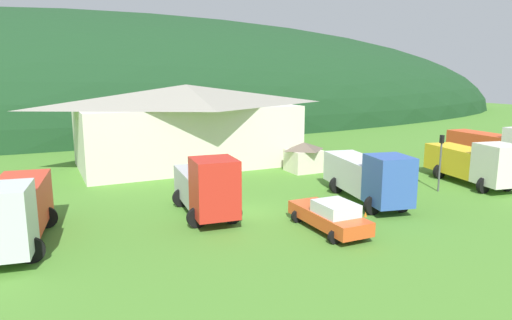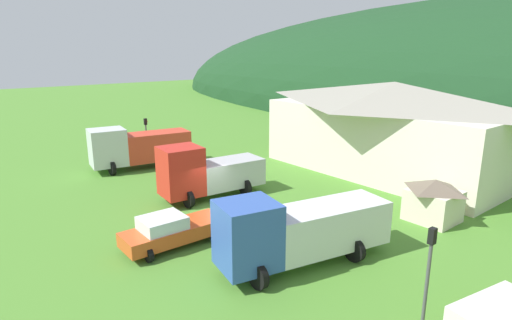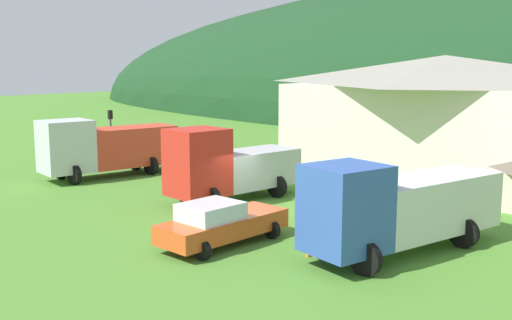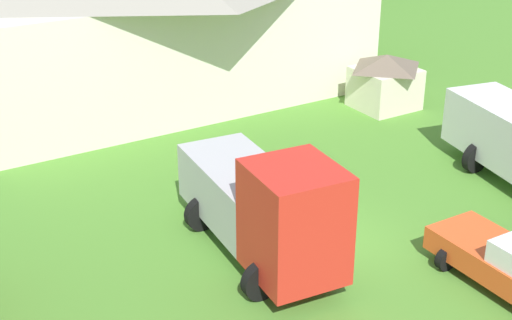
% 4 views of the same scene
% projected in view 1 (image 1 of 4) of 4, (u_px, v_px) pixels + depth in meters
% --- Properties ---
extents(ground_plane, '(200.00, 200.00, 0.00)m').
position_uv_depth(ground_plane, '(247.00, 213.00, 26.84)').
color(ground_plane, '#4C842D').
extents(forested_hill_backdrop, '(172.79, 60.00, 35.34)m').
position_uv_depth(forested_hill_backdrop, '(106.00, 121.00, 77.57)').
color(forested_hill_backdrop, '#193D1E').
rests_on(forested_hill_backdrop, ground).
extents(depot_building, '(19.66, 10.64, 7.07)m').
position_uv_depth(depot_building, '(187.00, 124.00, 40.46)').
color(depot_building, silver).
rests_on(depot_building, ground).
extents(play_shed_cream, '(2.75, 2.58, 2.45)m').
position_uv_depth(play_shed_cream, '(304.00, 156.00, 37.89)').
color(play_shed_cream, beige).
rests_on(play_shed_cream, ground).
extents(tow_truck_silver, '(3.83, 8.18, 3.46)m').
position_uv_depth(tow_truck_silver, '(13.00, 209.00, 21.35)').
color(tow_truck_silver, silver).
rests_on(tow_truck_silver, ground).
extents(crane_truck_red, '(3.44, 7.11, 3.65)m').
position_uv_depth(crane_truck_red, '(207.00, 186.00, 25.85)').
color(crane_truck_red, red).
rests_on(crane_truck_red, ground).
extents(box_truck_blue, '(4.00, 8.52, 3.41)m').
position_uv_depth(box_truck_blue, '(368.00, 175.00, 28.80)').
color(box_truck_blue, '#3356AD').
rests_on(box_truck_blue, ground).
extents(heavy_rig_striped, '(3.90, 7.97, 3.33)m').
position_uv_depth(heavy_rig_striped, '(474.00, 162.00, 33.21)').
color(heavy_rig_striped, silver).
rests_on(heavy_rig_striped, ground).
extents(heavy_rig_white, '(3.35, 8.51, 3.73)m').
position_uv_depth(heavy_rig_white, '(497.00, 147.00, 39.06)').
color(heavy_rig_white, white).
rests_on(heavy_rig_white, ground).
extents(service_pickup_orange, '(2.35, 5.22, 1.66)m').
position_uv_depth(service_pickup_orange, '(330.00, 216.00, 23.65)').
color(service_pickup_orange, '#DC5021').
rests_on(service_pickup_orange, ground).
extents(traffic_light_east, '(0.20, 0.32, 3.93)m').
position_uv_depth(traffic_light_east, '(441.00, 157.00, 31.28)').
color(traffic_light_east, '#4C4C51').
rests_on(traffic_light_east, ground).
extents(traffic_cone_near_pickup, '(0.36, 0.36, 0.58)m').
position_uv_depth(traffic_cone_near_pickup, '(365.00, 217.00, 26.15)').
color(traffic_cone_near_pickup, orange).
rests_on(traffic_cone_near_pickup, ground).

